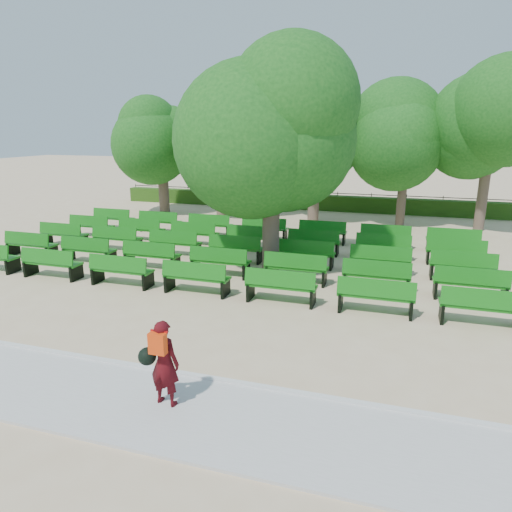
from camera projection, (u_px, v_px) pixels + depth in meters
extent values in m
plane|color=#CDB188|center=(249.00, 279.00, 15.04)|extent=(120.00, 120.00, 0.00)
cube|color=beige|center=(123.00, 402.00, 8.22)|extent=(30.00, 2.20, 0.06)
cube|color=silver|center=(155.00, 370.00, 9.28)|extent=(30.00, 0.12, 0.10)
cube|color=#285014|center=(320.00, 203.00, 27.81)|extent=(26.00, 0.70, 0.90)
cube|color=#136F14|center=(238.00, 248.00, 17.01)|extent=(2.02, 0.61, 0.07)
cube|color=#136F14|center=(236.00, 242.00, 16.72)|extent=(2.01, 0.21, 0.47)
cylinder|color=brown|center=(271.00, 226.00, 15.16)|extent=(0.57, 0.57, 3.31)
ellipsoid|color=#1E5F1A|center=(272.00, 133.00, 14.36)|extent=(4.85, 4.85, 4.36)
imported|color=#45090E|center=(164.00, 363.00, 7.92)|extent=(0.62, 0.44, 1.59)
cube|color=#E93C0C|center=(158.00, 344.00, 7.63)|extent=(0.30, 0.15, 0.37)
sphere|color=black|center=(147.00, 356.00, 7.93)|extent=(0.32, 0.32, 0.32)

